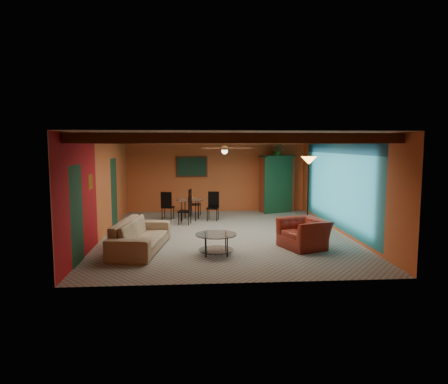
{
  "coord_description": "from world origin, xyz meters",
  "views": [
    {
      "loc": [
        -0.84,
        -11.08,
        2.47
      ],
      "look_at": [
        0.0,
        0.2,
        1.15
      ],
      "focal_mm": 33.06,
      "sensor_mm": 36.0,
      "label": 1
    }
  ],
  "objects": [
    {
      "name": "armoire",
      "position": [
        2.2,
        3.7,
        1.0
      ],
      "size": [
        1.27,
        0.95,
        2.0
      ],
      "primitive_type": "cube",
      "rotation": [
        0.0,
        0.0,
        0.38
      ],
      "color": "brown",
      "rests_on": "ground"
    },
    {
      "name": "painting",
      "position": [
        -0.9,
        3.96,
        1.65
      ],
      "size": [
        1.05,
        0.03,
        0.65
      ],
      "primitive_type": "cube",
      "color": "black",
      "rests_on": "wall_back"
    },
    {
      "name": "dining_table",
      "position": [
        -0.96,
        2.26,
        0.47
      ],
      "size": [
        2.15,
        2.15,
        0.94
      ],
      "primitive_type": null,
      "rotation": [
        0.0,
        0.0,
        -0.22
      ],
      "color": "white",
      "rests_on": "ground"
    },
    {
      "name": "ceiling_fan",
      "position": [
        0.0,
        0.0,
        2.36
      ],
      "size": [
        1.5,
        1.5,
        0.44
      ],
      "primitive_type": null,
      "color": "#472614",
      "rests_on": "ceiling"
    },
    {
      "name": "sofa",
      "position": [
        -2.08,
        -1.53,
        0.35
      ],
      "size": [
        1.26,
        2.51,
        0.7
      ],
      "primitive_type": "imported",
      "rotation": [
        0.0,
        0.0,
        1.43
      ],
      "color": "#917A5D",
      "rests_on": "ground"
    },
    {
      "name": "potted_plant",
      "position": [
        2.2,
        3.7,
        2.25
      ],
      "size": [
        0.55,
        0.51,
        0.49
      ],
      "primitive_type": "imported",
      "rotation": [
        0.0,
        0.0,
        -0.36
      ],
      "color": "#26661E",
      "rests_on": "armoire"
    },
    {
      "name": "coffee_table",
      "position": [
        -0.35,
        -2.04,
        0.24
      ],
      "size": [
        0.93,
        0.93,
        0.48
      ],
      "primitive_type": null,
      "rotation": [
        0.0,
        0.0,
        0.0
      ],
      "color": "silver",
      "rests_on": "ground"
    },
    {
      "name": "room",
      "position": [
        0.0,
        0.11,
        2.36
      ],
      "size": [
        6.52,
        8.01,
        2.71
      ],
      "color": "gray",
      "rests_on": "ground"
    },
    {
      "name": "vase",
      "position": [
        -0.96,
        2.26,
        1.03
      ],
      "size": [
        0.18,
        0.18,
        0.18
      ],
      "primitive_type": "imported",
      "rotation": [
        0.0,
        0.0,
        0.06
      ],
      "color": "orange",
      "rests_on": "dining_table"
    },
    {
      "name": "floor_lamp",
      "position": [
        2.41,
        0.34,
        1.06
      ],
      "size": [
        0.55,
        0.55,
        2.13
      ],
      "primitive_type": null,
      "rotation": [
        0.0,
        0.0,
        -0.3
      ],
      "color": "black",
      "rests_on": "ground"
    },
    {
      "name": "armchair",
      "position": [
        1.78,
        -1.62,
        0.35
      ],
      "size": [
        1.26,
        1.33,
        0.69
      ],
      "primitive_type": "imported",
      "rotation": [
        0.0,
        0.0,
        -1.2
      ],
      "color": "maroon",
      "rests_on": "ground"
    }
  ]
}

